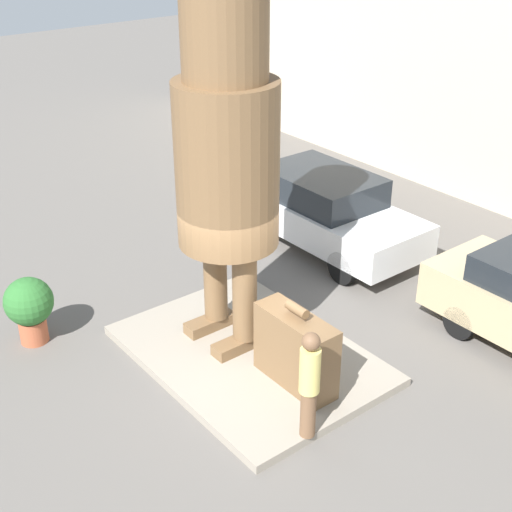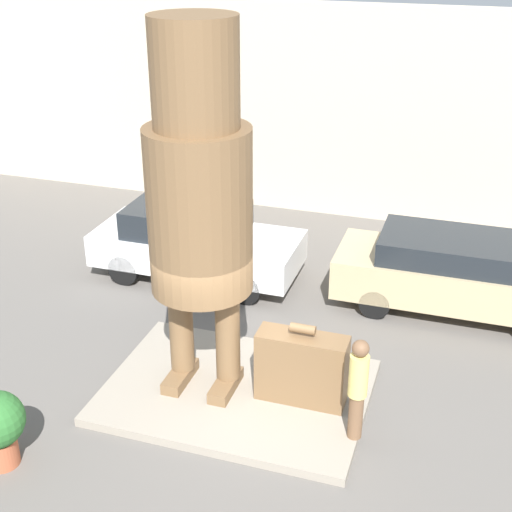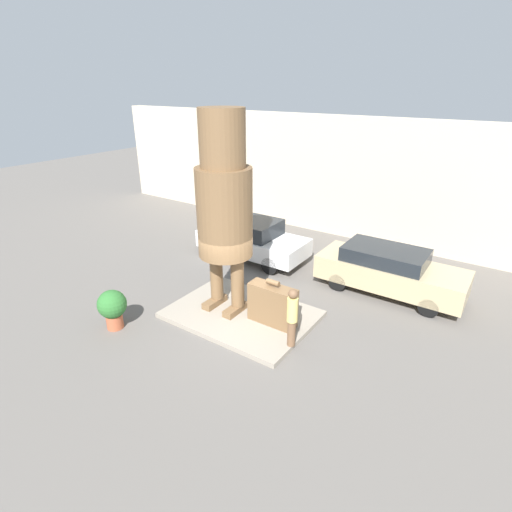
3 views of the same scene
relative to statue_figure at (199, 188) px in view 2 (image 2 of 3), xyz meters
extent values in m
plane|color=#605B56|center=(0.55, -0.03, -3.58)|extent=(60.00, 60.00, 0.00)
cube|color=gray|center=(0.55, -0.03, -3.50)|extent=(4.26, 3.06, 0.15)
cube|color=beige|center=(0.55, 8.48, -0.93)|extent=(28.00, 0.60, 5.29)
cube|color=brown|center=(-0.41, -0.13, -3.33)|extent=(0.31, 0.91, 0.20)
cube|color=brown|center=(0.41, -0.13, -3.33)|extent=(0.31, 0.91, 0.20)
cylinder|color=brown|center=(-0.41, 0.00, -2.44)|extent=(0.40, 0.40, 1.59)
cylinder|color=brown|center=(0.41, 0.00, -2.44)|extent=(0.40, 0.40, 1.59)
cylinder|color=brown|center=(0.00, 0.00, -0.37)|extent=(1.59, 1.59, 2.55)
cylinder|color=brown|center=(0.00, 0.00, 1.67)|extent=(1.25, 1.25, 1.53)
cube|color=brown|center=(1.63, 0.03, -2.84)|extent=(1.43, 0.49, 1.18)
cylinder|color=brown|center=(1.63, 0.03, -2.12)|extent=(0.39, 0.15, 0.15)
cylinder|color=brown|center=(2.63, -0.61, -3.05)|extent=(0.22, 0.22, 0.75)
cylinder|color=#DBC66B|center=(2.63, -0.61, -2.34)|extent=(0.28, 0.28, 0.67)
sphere|color=brown|center=(2.63, -0.61, -1.88)|extent=(0.25, 0.25, 0.25)
cube|color=silver|center=(-1.68, 3.78, -2.90)|extent=(4.42, 1.87, 0.68)
cube|color=#1E2328|center=(-1.90, 3.78, -2.26)|extent=(2.43, 1.69, 0.60)
cylinder|color=black|center=(-0.31, 4.63, -3.24)|extent=(0.68, 0.18, 0.68)
cylinder|color=black|center=(-0.31, 2.94, -3.24)|extent=(0.68, 0.18, 0.68)
cylinder|color=black|center=(-3.05, 4.63, -3.24)|extent=(0.68, 0.18, 0.68)
cylinder|color=black|center=(-3.05, 2.94, -3.24)|extent=(0.68, 0.18, 0.68)
cube|color=tan|center=(3.77, 4.00, -2.87)|extent=(4.78, 1.78, 0.80)
cube|color=#1E2328|center=(3.53, 4.00, -2.24)|extent=(2.63, 1.60, 0.47)
cylinder|color=black|center=(2.29, 4.80, -3.27)|extent=(0.60, 0.18, 0.60)
cylinder|color=black|center=(2.29, 3.20, -3.27)|extent=(0.60, 0.18, 0.60)
cylinder|color=#AD5638|center=(-2.13, -2.60, -3.36)|extent=(0.47, 0.47, 0.43)
camera|label=1|loc=(8.19, -5.90, 3.38)|focal=50.00mm
camera|label=2|loc=(3.84, -9.08, 3.63)|focal=50.00mm
camera|label=3|loc=(6.83, -8.41, 3.03)|focal=28.00mm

